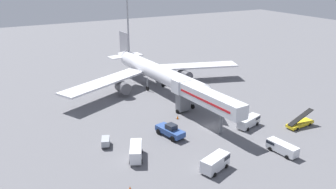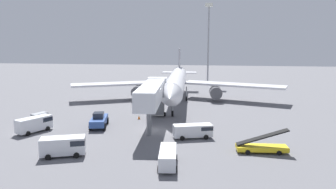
{
  "view_description": "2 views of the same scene",
  "coord_description": "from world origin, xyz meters",
  "px_view_note": "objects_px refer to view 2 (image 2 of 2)",
  "views": [
    {
      "loc": [
        -37.12,
        -50.07,
        29.28
      ],
      "look_at": [
        -2.2,
        14.34,
        2.51
      ],
      "focal_mm": 37.22,
      "sensor_mm": 36.0,
      "label": 1
    },
    {
      "loc": [
        9.08,
        -46.29,
        13.35
      ],
      "look_at": [
        0.07,
        13.34,
        3.5
      ],
      "focal_mm": 33.27,
      "sensor_mm": 36.0,
      "label": 2
    }
  ],
  "objects_px": {
    "service_van_mid_left": "(168,156)",
    "baggage_cart_outer_left": "(39,117)",
    "safety_cone_alpha": "(139,117)",
    "pushback_tug": "(99,120)",
    "service_van_near_left": "(35,123)",
    "service_van_mid_right": "(194,130)",
    "service_van_near_center": "(64,145)",
    "apron_light_mast": "(209,29)",
    "airplane_at_gate": "(176,82)",
    "jet_bridge": "(153,93)",
    "belt_loader_truck": "(262,147)"
  },
  "relations": [
    {
      "from": "pushback_tug",
      "to": "apron_light_mast",
      "type": "distance_m",
      "value": 62.8
    },
    {
      "from": "airplane_at_gate",
      "to": "belt_loader_truck",
      "type": "xyz_separation_m",
      "value": [
        14.79,
        -33.2,
        -3.77
      ]
    },
    {
      "from": "belt_loader_truck",
      "to": "apron_light_mast",
      "type": "distance_m",
      "value": 69.41
    },
    {
      "from": "airplane_at_gate",
      "to": "jet_bridge",
      "type": "height_order",
      "value": "airplane_at_gate"
    },
    {
      "from": "service_van_near_left",
      "to": "pushback_tug",
      "type": "bearing_deg",
      "value": 25.52
    },
    {
      "from": "service_van_mid_left",
      "to": "baggage_cart_outer_left",
      "type": "height_order",
      "value": "service_van_mid_left"
    },
    {
      "from": "airplane_at_gate",
      "to": "belt_loader_truck",
      "type": "distance_m",
      "value": 36.54
    },
    {
      "from": "pushback_tug",
      "to": "belt_loader_truck",
      "type": "relative_size",
      "value": 1.0
    },
    {
      "from": "baggage_cart_outer_left",
      "to": "safety_cone_alpha",
      "type": "height_order",
      "value": "baggage_cart_outer_left"
    },
    {
      "from": "airplane_at_gate",
      "to": "service_van_near_center",
      "type": "height_order",
      "value": "airplane_at_gate"
    },
    {
      "from": "baggage_cart_outer_left",
      "to": "safety_cone_alpha",
      "type": "distance_m",
      "value": 17.26
    },
    {
      "from": "baggage_cart_outer_left",
      "to": "belt_loader_truck",
      "type": "bearing_deg",
      "value": -16.24
    },
    {
      "from": "belt_loader_truck",
      "to": "service_van_mid_right",
      "type": "height_order",
      "value": "belt_loader_truck"
    },
    {
      "from": "service_van_mid_left",
      "to": "baggage_cart_outer_left",
      "type": "bearing_deg",
      "value": 146.96
    },
    {
      "from": "airplane_at_gate",
      "to": "baggage_cart_outer_left",
      "type": "height_order",
      "value": "airplane_at_gate"
    },
    {
      "from": "jet_bridge",
      "to": "safety_cone_alpha",
      "type": "xyz_separation_m",
      "value": [
        -3.37,
        3.79,
        -5.02
      ]
    },
    {
      "from": "service_van_near_left",
      "to": "safety_cone_alpha",
      "type": "xyz_separation_m",
      "value": [
        13.75,
        10.28,
        -0.95
      ]
    },
    {
      "from": "service_van_mid_left",
      "to": "apron_light_mast",
      "type": "relative_size",
      "value": 0.21
    },
    {
      "from": "service_van_mid_right",
      "to": "pushback_tug",
      "type": "bearing_deg",
      "value": 166.91
    },
    {
      "from": "service_van_near_left",
      "to": "service_van_near_center",
      "type": "relative_size",
      "value": 1.01
    },
    {
      "from": "safety_cone_alpha",
      "to": "pushback_tug",
      "type": "bearing_deg",
      "value": -129.73
    },
    {
      "from": "pushback_tug",
      "to": "service_van_near_center",
      "type": "bearing_deg",
      "value": -86.88
    },
    {
      "from": "service_van_near_left",
      "to": "safety_cone_alpha",
      "type": "height_order",
      "value": "service_van_near_left"
    },
    {
      "from": "pushback_tug",
      "to": "service_van_near_center",
      "type": "xyz_separation_m",
      "value": [
        0.72,
        -13.16,
        0.17
      ]
    },
    {
      "from": "airplane_at_gate",
      "to": "apron_light_mast",
      "type": "xyz_separation_m",
      "value": [
        6.43,
        33.47,
        13.65
      ]
    },
    {
      "from": "jet_bridge",
      "to": "apron_light_mast",
      "type": "height_order",
      "value": "apron_light_mast"
    },
    {
      "from": "jet_bridge",
      "to": "service_van_mid_right",
      "type": "height_order",
      "value": "jet_bridge"
    },
    {
      "from": "pushback_tug",
      "to": "service_van_near_left",
      "type": "xyz_separation_m",
      "value": [
        -8.64,
        -4.12,
        0.17
      ]
    },
    {
      "from": "airplane_at_gate",
      "to": "service_van_mid_left",
      "type": "distance_m",
      "value": 39.39
    },
    {
      "from": "service_van_mid_right",
      "to": "belt_loader_truck",
      "type": "bearing_deg",
      "value": -28.46
    },
    {
      "from": "pushback_tug",
      "to": "safety_cone_alpha",
      "type": "relative_size",
      "value": 8.67
    },
    {
      "from": "service_van_near_center",
      "to": "apron_light_mast",
      "type": "xyz_separation_m",
      "value": [
        15.26,
        71.46,
        16.86
      ]
    },
    {
      "from": "service_van_near_left",
      "to": "apron_light_mast",
      "type": "relative_size",
      "value": 0.21
    },
    {
      "from": "airplane_at_gate",
      "to": "belt_loader_truck",
      "type": "relative_size",
      "value": 7.94
    },
    {
      "from": "airplane_at_gate",
      "to": "belt_loader_truck",
      "type": "bearing_deg",
      "value": -65.99
    },
    {
      "from": "airplane_at_gate",
      "to": "service_van_near_center",
      "type": "bearing_deg",
      "value": -103.09
    },
    {
      "from": "baggage_cart_outer_left",
      "to": "safety_cone_alpha",
      "type": "xyz_separation_m",
      "value": [
        16.78,
        4.04,
        -0.44
      ]
    },
    {
      "from": "jet_bridge",
      "to": "service_van_mid_right",
      "type": "bearing_deg",
      "value": -40.11
    },
    {
      "from": "service_van_near_center",
      "to": "apron_light_mast",
      "type": "relative_size",
      "value": 0.21
    },
    {
      "from": "safety_cone_alpha",
      "to": "service_van_near_left",
      "type": "bearing_deg",
      "value": -143.23
    },
    {
      "from": "jet_bridge",
      "to": "service_van_mid_right",
      "type": "distance_m",
      "value": 10.21
    },
    {
      "from": "pushback_tug",
      "to": "service_van_near_left",
      "type": "relative_size",
      "value": 1.14
    },
    {
      "from": "pushback_tug",
      "to": "safety_cone_alpha",
      "type": "height_order",
      "value": "pushback_tug"
    },
    {
      "from": "airplane_at_gate",
      "to": "pushback_tug",
      "type": "xyz_separation_m",
      "value": [
        -9.55,
        -24.83,
        -3.38
      ]
    },
    {
      "from": "apron_light_mast",
      "to": "service_van_mid_right",
      "type": "bearing_deg",
      "value": -90.36
    },
    {
      "from": "service_van_near_center",
      "to": "service_van_mid_left",
      "type": "relative_size",
      "value": 0.98
    },
    {
      "from": "belt_loader_truck",
      "to": "service_van_mid_left",
      "type": "height_order",
      "value": "belt_loader_truck"
    },
    {
      "from": "jet_bridge",
      "to": "baggage_cart_outer_left",
      "type": "bearing_deg",
      "value": -179.3
    },
    {
      "from": "service_van_near_left",
      "to": "service_van_mid_right",
      "type": "xyz_separation_m",
      "value": [
        24.23,
        0.5,
        -0.18
      ]
    },
    {
      "from": "apron_light_mast",
      "to": "jet_bridge",
      "type": "bearing_deg",
      "value": -97.63
    }
  ]
}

